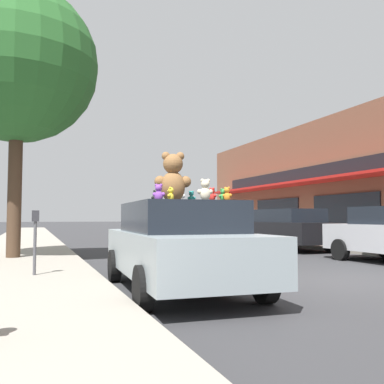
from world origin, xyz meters
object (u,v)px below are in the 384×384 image
object	(u,v)px
street_tree	(18,64)
teddy_bear_giant	(173,178)
teddy_bear_yellow	(171,195)
parking_meter	(35,234)
teddy_bear_black	(156,197)
teddy_bear_cream	(205,190)
plush_art_car	(179,244)
teddy_bear_orange	(227,194)
teddy_bear_purple	(159,193)
teddy_bear_white	(178,195)
teddy_bear_teal	(191,197)
teddy_bear_green	(223,195)
teddy_bear_red	(212,195)
parked_car_far_right	(289,228)

from	to	relation	value
street_tree	teddy_bear_giant	bearing A→B (deg)	-63.81
teddy_bear_yellow	parking_meter	world-z (taller)	teddy_bear_yellow
teddy_bear_black	teddy_bear_cream	bearing A→B (deg)	101.42
plush_art_car	teddy_bear_orange	world-z (taller)	teddy_bear_orange
teddy_bear_black	street_tree	bearing A→B (deg)	-71.83
teddy_bear_orange	parking_meter	bearing A→B (deg)	17.18
teddy_bear_purple	plush_art_car	bearing A→B (deg)	-136.39
teddy_bear_black	teddy_bear_white	bearing A→B (deg)	-156.25
street_tree	teddy_bear_orange	bearing A→B (deg)	-62.41
teddy_bear_giant	teddy_bear_teal	size ratio (longest dim) A/B	3.92
teddy_bear_white	teddy_bear_teal	bearing A→B (deg)	128.56
plush_art_car	parking_meter	world-z (taller)	plush_art_car
teddy_bear_yellow	teddy_bear_white	xyz separation A→B (m)	(0.47, 1.00, 0.06)
teddy_bear_green	street_tree	xyz separation A→B (m)	(-3.51, 6.65, 4.10)
teddy_bear_white	parking_meter	bearing A→B (deg)	6.39
teddy_bear_red	street_tree	distance (m)	8.42
teddy_bear_red	teddy_bear_green	size ratio (longest dim) A/B	1.08
teddy_bear_cream	teddy_bear_green	world-z (taller)	teddy_bear_cream
teddy_bear_yellow	parked_car_far_right	world-z (taller)	teddy_bear_yellow
teddy_bear_black	parking_meter	distance (m)	2.58
teddy_bear_white	teddy_bear_orange	xyz separation A→B (m)	(0.34, -1.55, -0.07)
teddy_bear_orange	teddy_bear_green	xyz separation A→B (m)	(-0.02, 0.12, -0.01)
teddy_bear_yellow	teddy_bear_purple	size ratio (longest dim) A/B	0.82
street_tree	parking_meter	xyz separation A→B (m)	(0.55, -4.21, -4.79)
teddy_bear_giant	teddy_bear_cream	bearing A→B (deg)	116.18
teddy_bear_yellow	teddy_bear_orange	world-z (taller)	teddy_bear_yellow
plush_art_car	teddy_bear_cream	distance (m)	1.20
teddy_bear_purple	parking_meter	bearing A→B (deg)	-9.07
teddy_bear_giant	parking_meter	xyz separation A→B (m)	(-2.33, 1.64, -1.03)
teddy_bear_cream	teddy_bear_green	xyz separation A→B (m)	(0.42, 0.23, -0.06)
parked_car_far_right	teddy_bear_black	bearing A→B (deg)	-136.96
plush_art_car	teddy_bear_yellow	bearing A→B (deg)	-147.80
parked_car_far_right	teddy_bear_yellow	bearing A→B (deg)	-134.02
plush_art_car	teddy_bear_purple	xyz separation A→B (m)	(-0.39, -0.05, 0.88)
teddy_bear_giant	teddy_bear_cream	distance (m)	1.08
teddy_bear_orange	teddy_bear_black	distance (m)	1.51
teddy_bear_purple	parking_meter	distance (m)	2.87
teddy_bear_giant	street_tree	distance (m)	7.53
teddy_bear_green	street_tree	bearing A→B (deg)	-82.09
teddy_bear_white	teddy_bear_red	size ratio (longest dim) A/B	1.56
street_tree	teddy_bear_white	bearing A→B (deg)	-58.49
plush_art_car	teddy_bear_teal	xyz separation A→B (m)	(0.38, 0.41, 0.85)
parking_meter	teddy_bear_white	bearing A→B (deg)	-20.79
teddy_bear_giant	teddy_bear_green	distance (m)	1.07
plush_art_car	teddy_bear_yellow	distance (m)	0.88
parked_car_far_right	street_tree	world-z (taller)	street_tree
teddy_bear_white	teddy_bear_teal	distance (m)	0.50
teddy_bear_giant	teddy_bear_black	world-z (taller)	teddy_bear_giant
teddy_bear_yellow	teddy_bear_green	xyz separation A→B (m)	(0.79, -0.43, -0.02)
plush_art_car	teddy_bear_teal	world-z (taller)	teddy_bear_teal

